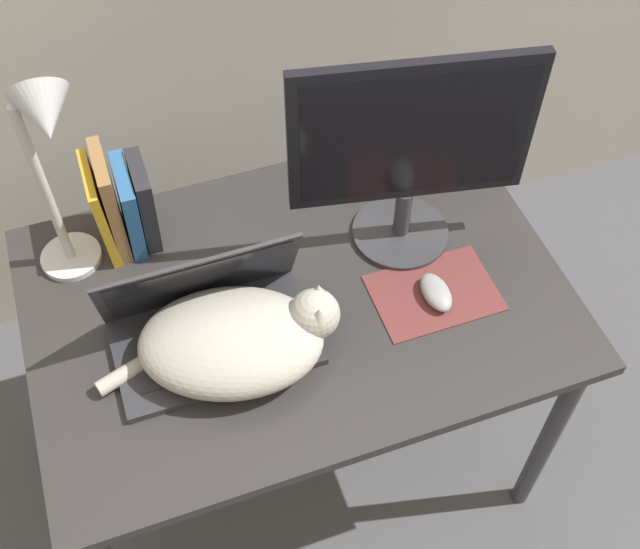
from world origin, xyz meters
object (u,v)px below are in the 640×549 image
(cat, at_px, (237,340))
(external_monitor, at_px, (411,149))
(desk_lamp, at_px, (49,150))
(computer_mouse, at_px, (436,292))
(laptop, at_px, (210,323))
(book_row, at_px, (122,205))

(cat, height_order, external_monitor, external_monitor)
(cat, xyz_separation_m, desk_lamp, (-0.24, 0.33, 0.27))
(external_monitor, relative_size, desk_lamp, 0.97)
(external_monitor, xyz_separation_m, computer_mouse, (0.00, -0.19, -0.24))
(cat, relative_size, desk_lamp, 0.98)
(computer_mouse, bearing_deg, external_monitor, 90.21)
(laptop, distance_m, external_monitor, 0.52)
(laptop, xyz_separation_m, cat, (0.04, -0.07, 0.02))
(external_monitor, distance_m, book_row, 0.62)
(book_row, bearing_deg, computer_mouse, -33.66)
(external_monitor, height_order, desk_lamp, desk_lamp)
(book_row, bearing_deg, cat, -69.69)
(computer_mouse, bearing_deg, book_row, 146.34)
(computer_mouse, bearing_deg, desk_lamp, 153.67)
(laptop, height_order, cat, laptop)
(laptop, relative_size, desk_lamp, 0.80)
(laptop, xyz_separation_m, computer_mouse, (0.46, -0.06, -0.03))
(cat, bearing_deg, external_monitor, 24.15)
(laptop, relative_size, computer_mouse, 3.94)
(cat, xyz_separation_m, computer_mouse, (0.43, 0.00, -0.05))
(desk_lamp, bearing_deg, laptop, -53.01)
(computer_mouse, bearing_deg, cat, -179.34)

